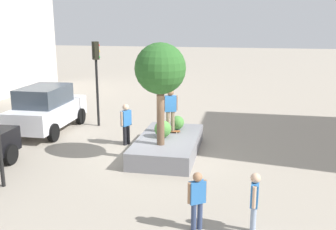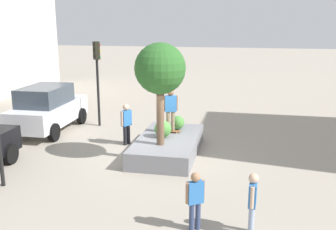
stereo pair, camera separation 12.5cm
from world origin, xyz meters
TOP-DOWN VIEW (x-y plane):
  - ground_plane at (0.00, 0.00)m, footprint 120.00×120.00m
  - planter_ledge at (0.52, -0.33)m, footprint 4.36×2.28m
  - plaza_tree at (-0.38, -0.23)m, footprint 1.82×1.82m
  - boxwood_shrub at (0.53, -0.13)m, footprint 0.66×0.66m
  - hedge_clump at (1.77, -0.49)m, footprint 0.57×0.57m
  - skateboard at (1.17, -0.30)m, footprint 0.35×0.82m
  - skateboarder at (1.17, -0.30)m, footprint 0.35×0.55m
  - police_car at (2.54, 5.82)m, footprint 4.67×2.22m
  - traffic_light_corner at (3.94, 3.83)m, footprint 0.37×0.37m
  - bystander_watching at (-4.82, -3.51)m, footprint 0.53×0.24m
  - passerby_with_bag at (1.32, 1.60)m, footprint 0.54×0.38m
  - pedestrian_crossing at (-4.93, -2.13)m, footprint 0.38×0.45m

SIDE VIEW (x-z plane):
  - ground_plane at x=0.00m, z-range 0.00..0.00m
  - planter_ledge at x=0.52m, z-range 0.00..0.67m
  - skateboard at x=1.17m, z-range 0.69..0.76m
  - pedestrian_crossing at x=-4.93m, z-range 0.12..1.65m
  - bystander_watching at x=-4.82m, z-range 0.12..1.70m
  - hedge_clump at x=1.77m, z-range 0.67..1.23m
  - boxwood_shrub at x=0.53m, z-range 0.67..1.33m
  - passerby_with_bag at x=1.32m, z-range 0.14..1.88m
  - police_car at x=2.54m, z-range 0.02..2.18m
  - skateboarder at x=1.17m, z-range 0.87..2.59m
  - traffic_light_corner at x=3.94m, z-range 0.77..4.89m
  - plaza_tree at x=-0.38m, z-range 1.56..5.27m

